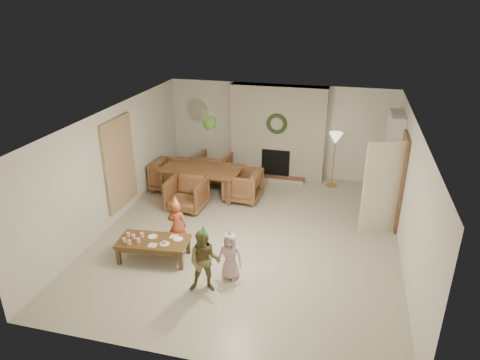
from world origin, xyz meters
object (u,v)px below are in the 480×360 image
(dining_chair_near, at_px, (187,194))
(dining_chair_right, at_px, (243,185))
(dining_chair_far, at_px, (214,168))
(child_pink, at_px, (230,256))
(dining_chair_left, at_px, (170,176))
(dining_table, at_px, (201,181))
(child_red, at_px, (177,226))
(coffee_table_top, at_px, (153,241))
(child_plaid, at_px, (205,262))

(dining_chair_near, height_order, dining_chair_right, same)
(dining_chair_far, xyz_separation_m, child_pink, (1.57, -4.07, 0.06))
(dining_chair_left, height_order, dining_chair_right, same)
(dining_table, bearing_deg, dining_chair_near, -90.00)
(dining_table, xyz_separation_m, child_pink, (1.63, -3.20, 0.10))
(dining_table, bearing_deg, child_red, -77.89)
(coffee_table_top, xyz_separation_m, child_plaid, (1.24, -0.67, 0.19))
(dining_table, bearing_deg, dining_chair_far, 90.00)
(dining_chair_left, height_order, child_pink, child_pink)
(dining_table, relative_size, dining_chair_left, 2.34)
(child_pink, bearing_deg, dining_chair_near, 127.07)
(dining_chair_right, bearing_deg, child_plaid, 7.57)
(dining_chair_far, relative_size, child_plaid, 0.74)
(dining_chair_near, height_order, coffee_table_top, dining_chair_near)
(dining_chair_left, height_order, child_red, child_red)
(dining_chair_left, distance_m, coffee_table_top, 3.19)
(dining_chair_far, relative_size, dining_chair_left, 1.00)
(dining_chair_near, distance_m, child_red, 1.72)
(dining_chair_near, bearing_deg, dining_chair_far, 90.00)
(dining_chair_left, distance_m, child_pink, 4.10)
(dining_table, relative_size, child_red, 1.97)
(dining_table, xyz_separation_m, coffee_table_top, (0.07, -2.99, 0.03))
(dining_table, distance_m, dining_chair_left, 0.87)
(dining_table, xyz_separation_m, dining_chair_far, (0.06, 0.86, 0.04))
(dining_table, relative_size, dining_chair_far, 2.34)
(dining_table, relative_size, dining_chair_right, 2.34)
(dining_chair_left, bearing_deg, child_pink, -138.87)
(dining_chair_left, xyz_separation_m, coffee_table_top, (0.94, -3.05, -0.01))
(dining_table, bearing_deg, dining_chair_right, -0.00)
(dining_table, distance_m, child_plaid, 3.89)
(dining_chair_right, distance_m, coffee_table_top, 3.09)
(child_red, bearing_deg, dining_chair_far, -97.09)
(dining_chair_far, height_order, child_red, child_red)
(dining_table, xyz_separation_m, child_red, (0.37, -2.52, 0.15))
(dining_table, bearing_deg, child_pink, -59.31)
(dining_table, bearing_deg, dining_chair_left, -180.00)
(coffee_table_top, distance_m, child_plaid, 1.42)
(dining_table, bearing_deg, coffee_table_top, -84.81)
(dining_chair_far, height_order, child_pink, child_pink)
(dining_chair_near, relative_size, dining_chair_far, 1.00)
(dining_chair_far, bearing_deg, child_pink, 114.88)
(dining_chair_left, relative_size, child_red, 0.84)
(coffee_table_top, distance_m, child_red, 0.56)
(dining_chair_near, relative_size, child_pink, 0.95)
(child_plaid, bearing_deg, child_pink, 43.24)
(dining_chair_near, xyz_separation_m, child_plaid, (1.37, -2.79, 0.18))
(child_red, bearing_deg, dining_chair_left, -76.86)
(dining_chair_far, xyz_separation_m, coffee_table_top, (0.02, -3.85, -0.01))
(dining_table, height_order, child_plaid, child_plaid)
(dining_chair_right, relative_size, child_plaid, 0.74)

